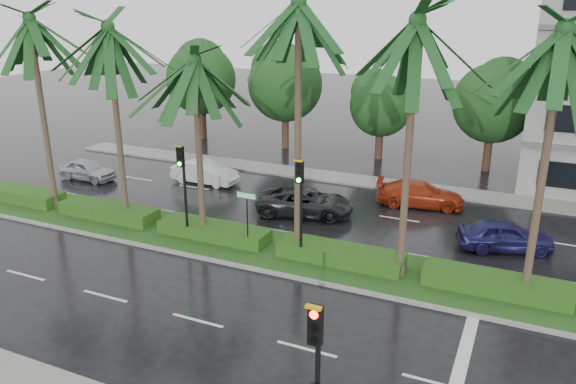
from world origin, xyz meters
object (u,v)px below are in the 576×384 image
at_px(signal_near, 316,382).
at_px(street_sign, 247,206).
at_px(car_silver, 87,170).
at_px(car_blue, 505,235).
at_px(car_red, 420,194).
at_px(signal_median_left, 183,179).
at_px(car_white, 205,172).
at_px(car_darkgrey, 305,202).

xyz_separation_m(signal_near, street_sign, (-7.00, 9.87, -0.38)).
xyz_separation_m(car_silver, car_blue, (23.68, -0.33, 0.06)).
relative_size(street_sign, car_red, 0.58).
relative_size(signal_median_left, street_sign, 1.68).
height_order(car_white, car_blue, car_blue).
xyz_separation_m(signal_median_left, car_darkgrey, (3.50, 5.34, -2.33)).
height_order(car_darkgrey, car_blue, car_blue).
xyz_separation_m(street_sign, car_red, (5.50, 8.82, -1.47)).
height_order(street_sign, car_darkgrey, street_sign).
relative_size(street_sign, car_blue, 0.65).
bearing_deg(car_darkgrey, car_red, -66.94).
height_order(car_red, car_blue, car_blue).
height_order(street_sign, car_red, street_sign).
relative_size(signal_median_left, car_silver, 1.21).
bearing_deg(signal_median_left, car_red, 46.65).
height_order(signal_near, car_white, signal_near).
relative_size(car_silver, car_blue, 0.91).
distance_m(street_sign, car_white, 10.26).
relative_size(car_darkgrey, car_red, 1.07).
bearing_deg(car_darkgrey, signal_near, -169.81).
bearing_deg(car_red, car_silver, 90.46).
bearing_deg(car_white, car_blue, -99.10).
xyz_separation_m(car_silver, car_darkgrey, (14.18, -0.01, 0.06)).
distance_m(car_white, car_blue, 17.07).
bearing_deg(car_red, signal_median_left, 126.30).
relative_size(signal_near, car_blue, 1.09).
bearing_deg(car_red, car_white, 85.83).
bearing_deg(car_blue, car_darkgrey, 69.94).
xyz_separation_m(signal_median_left, car_blue, (13.00, 5.01, -2.32)).
distance_m(signal_near, car_blue, 15.11).
height_order(signal_near, car_blue, signal_near).
xyz_separation_m(signal_median_left, car_white, (-3.86, 7.67, -2.33)).
distance_m(signal_near, street_sign, 12.11).
height_order(signal_median_left, car_red, signal_median_left).
xyz_separation_m(car_silver, car_white, (6.82, 2.32, 0.05)).
distance_m(car_darkgrey, car_blue, 9.51).
height_order(car_white, car_darkgrey, car_darkgrey).
height_order(car_white, car_red, car_white).
height_order(street_sign, car_blue, street_sign).
distance_m(signal_median_left, street_sign, 3.13).
bearing_deg(signal_median_left, street_sign, 3.47).
xyz_separation_m(signal_near, signal_median_left, (-10.00, 9.69, 0.49)).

